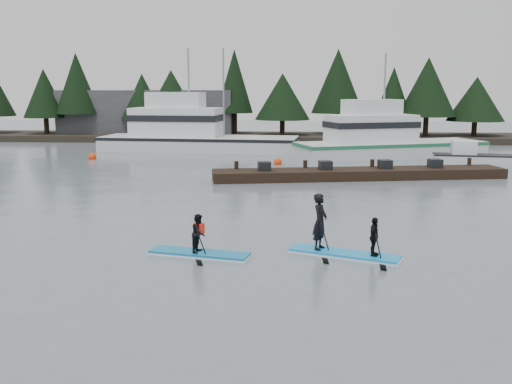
# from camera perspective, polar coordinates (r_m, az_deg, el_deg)

# --- Properties ---
(ground) EXTENTS (160.00, 160.00, 0.00)m
(ground) POSITION_cam_1_polar(r_m,az_deg,el_deg) (16.54, -1.48, -7.42)
(ground) COLOR slate
(ground) RESTS_ON ground
(far_shore) EXTENTS (70.00, 8.00, 0.60)m
(far_shore) POSITION_cam_1_polar(r_m,az_deg,el_deg) (57.90, 2.53, 5.49)
(far_shore) COLOR #2D281E
(far_shore) RESTS_ON ground
(treeline) EXTENTS (60.00, 4.00, 8.00)m
(treeline) POSITION_cam_1_polar(r_m,az_deg,el_deg) (57.93, 2.53, 5.19)
(treeline) COLOR black
(treeline) RESTS_ON ground
(waterfront_building) EXTENTS (18.00, 6.00, 5.00)m
(waterfront_building) POSITION_cam_1_polar(r_m,az_deg,el_deg) (61.73, -10.63, 7.66)
(waterfront_building) COLOR #4C4C51
(waterfront_building) RESTS_ON ground
(fishing_boat_large) EXTENTS (16.62, 5.93, 9.35)m
(fishing_boat_large) POSITION_cam_1_polar(r_m,az_deg,el_deg) (48.13, -6.28, 4.97)
(fishing_boat_large) COLOR silver
(fishing_boat_large) RESTS_ON ground
(fishing_boat_medium) EXTENTS (14.93, 8.84, 8.58)m
(fishing_boat_medium) POSITION_cam_1_polar(r_m,az_deg,el_deg) (44.57, 12.84, 4.25)
(fishing_boat_medium) COLOR silver
(fishing_boat_medium) RESTS_ON ground
(skiff) EXTENTS (5.72, 2.41, 0.65)m
(skiff) POSITION_cam_1_polar(r_m,az_deg,el_deg) (41.99, 21.12, 3.08)
(skiff) COLOR silver
(skiff) RESTS_ON ground
(floating_dock) EXTENTS (16.89, 5.30, 0.56)m
(floating_dock) POSITION_cam_1_polar(r_m,az_deg,el_deg) (33.16, 10.30, 1.81)
(floating_dock) COLOR black
(floating_dock) RESTS_ON ground
(buoy_c) EXTENTS (0.62, 0.62, 0.62)m
(buoy_c) POSITION_cam_1_polar(r_m,az_deg,el_deg) (44.92, 16.89, 3.33)
(buoy_c) COLOR #EF3A0B
(buoy_c) RESTS_ON ground
(buoy_d) EXTENTS (0.64, 0.64, 0.64)m
(buoy_d) POSITION_cam_1_polar(r_m,az_deg,el_deg) (38.39, 12.84, 2.42)
(buoy_d) COLOR #EF3A0B
(buoy_d) RESTS_ON ground
(buoy_a) EXTENTS (0.60, 0.60, 0.60)m
(buoy_a) POSITION_cam_1_polar(r_m,az_deg,el_deg) (43.57, -16.05, 3.17)
(buoy_a) COLOR #EF3A0B
(buoy_a) RESTS_ON ground
(buoy_b) EXTENTS (0.57, 0.57, 0.57)m
(buoy_b) POSITION_cam_1_polar(r_m,az_deg,el_deg) (38.93, 2.19, 2.77)
(buoy_b) COLOR #EF3A0B
(buoy_b) RESTS_ON ground
(paddleboard_solo) EXTENTS (3.19, 1.42, 1.79)m
(paddleboard_solo) POSITION_cam_1_polar(r_m,az_deg,el_deg) (17.55, -5.70, -5.03)
(paddleboard_solo) COLOR #1272AA
(paddleboard_solo) RESTS_ON ground
(paddleboard_duo) EXTENTS (3.42, 2.00, 2.36)m
(paddleboard_duo) POSITION_cam_1_polar(r_m,az_deg,el_deg) (17.61, 8.35, -4.28)
(paddleboard_duo) COLOR #178ED9
(paddleboard_duo) RESTS_ON ground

